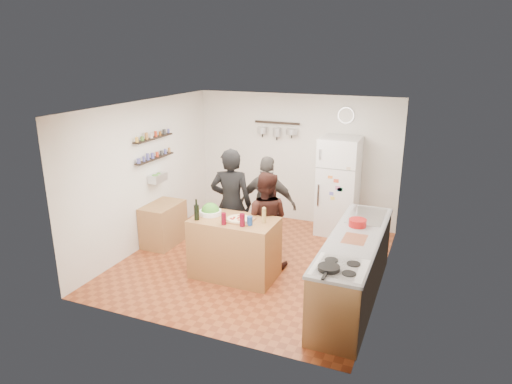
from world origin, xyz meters
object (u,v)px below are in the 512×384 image
at_px(counter_run, 353,269).
at_px(person_left, 231,204).
at_px(person_center, 265,220).
at_px(person_back, 268,205).
at_px(wine_bottle, 197,212).
at_px(salad_bowl, 210,212).
at_px(skillet, 329,268).
at_px(red_bowl, 358,223).
at_px(wall_clock, 346,115).
at_px(salt_canister, 250,221).
at_px(pepper_mill, 264,216).
at_px(fridge, 338,186).
at_px(prep_island, 235,248).
at_px(side_table, 163,224).

bearing_deg(counter_run, person_left, 164.49).
distance_m(person_center, person_back, 0.55).
bearing_deg(wine_bottle, salad_bowl, 73.50).
distance_m(person_center, skillet, 2.10).
height_order(counter_run, red_bowl, red_bowl).
relative_size(salad_bowl, wall_clock, 1.10).
distance_m(skillet, red_bowl, 1.46).
distance_m(person_back, wall_clock, 2.27).
relative_size(salt_canister, person_center, 0.09).
bearing_deg(pepper_mill, fridge, 75.74).
bearing_deg(person_center, wall_clock, -118.58).
relative_size(person_back, counter_run, 0.63).
bearing_deg(counter_run, wine_bottle, -174.28).
height_order(prep_island, salad_bowl, salad_bowl).
height_order(salt_canister, side_table, salt_canister).
distance_m(salad_bowl, person_back, 1.13).
xyz_separation_m(wine_bottle, wall_clock, (1.52, 2.86, 1.13)).
bearing_deg(side_table, person_back, 13.06).
relative_size(person_left, counter_run, 0.70).
xyz_separation_m(salad_bowl, wall_clock, (1.44, 2.59, 1.21)).
bearing_deg(wine_bottle, skillet, -21.24).
xyz_separation_m(salad_bowl, fridge, (1.44, 2.26, -0.04)).
bearing_deg(counter_run, prep_island, -179.75).
distance_m(counter_run, wall_clock, 3.22).
bearing_deg(fridge, person_center, -112.15).
xyz_separation_m(red_bowl, fridge, (-0.70, 1.91, -0.07)).
relative_size(pepper_mill, person_left, 0.10).
relative_size(prep_island, side_table, 1.56).
height_order(person_left, skillet, person_left).
bearing_deg(person_left, counter_run, 149.88).
height_order(person_back, counter_run, person_back).
bearing_deg(prep_island, pepper_mill, 6.34).
relative_size(salad_bowl, person_left, 0.18).
distance_m(salad_bowl, red_bowl, 2.17).
bearing_deg(red_bowl, salad_bowl, -170.82).
bearing_deg(person_left, wall_clock, -138.09).
xyz_separation_m(counter_run, skillet, (-0.10, -1.07, 0.49)).
xyz_separation_m(salt_canister, counter_run, (1.47, 0.13, -0.53)).
bearing_deg(salt_canister, side_table, 159.59).
bearing_deg(pepper_mill, person_left, 145.22).
relative_size(wall_clock, side_table, 0.37).
distance_m(prep_island, side_table, 1.78).
xyz_separation_m(person_center, fridge, (0.73, 1.80, 0.13)).
bearing_deg(salt_canister, pepper_mill, 48.58).
xyz_separation_m(skillet, fridge, (-0.65, 3.37, -0.04)).
relative_size(person_left, fridge, 1.02).
bearing_deg(wall_clock, person_center, -108.99).
height_order(pepper_mill, counter_run, pepper_mill).
height_order(prep_island, person_back, person_back).
bearing_deg(wine_bottle, fridge, 58.92).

